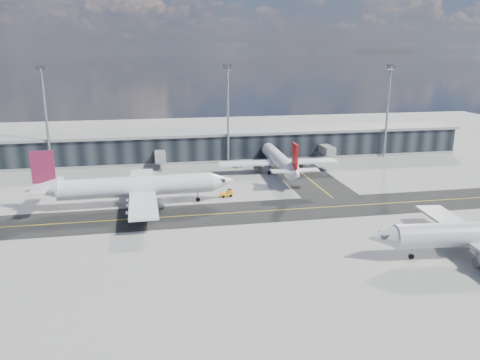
{
  "coord_description": "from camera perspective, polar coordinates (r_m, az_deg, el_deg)",
  "views": [
    {
      "loc": [
        -21.51,
        -86.16,
        32.2
      ],
      "look_at": [
        -3.33,
        11.14,
        5.0
      ],
      "focal_mm": 35.0,
      "sensor_mm": 36.0,
      "label": 1
    }
  ],
  "objects": [
    {
      "name": "baggage_tug",
      "position": [
        107.41,
        -1.55,
        -1.61
      ],
      "size": [
        2.87,
        1.74,
        1.7
      ],
      "rotation": [
        0.0,
        0.0,
        -1.43
      ],
      "color": "#FF9B0D",
      "rests_on": "ground"
    },
    {
      "name": "terminal_concourse",
      "position": [
        145.48,
        -1.87,
        4.22
      ],
      "size": [
        152.0,
        19.8,
        8.8
      ],
      "color": "black",
      "rests_on": "ground"
    },
    {
      "name": "taxiway_lanes",
      "position": [
        105.23,
        3.92,
        -2.49
      ],
      "size": [
        180.0,
        63.0,
        0.03
      ],
      "color": "black",
      "rests_on": "ground"
    },
    {
      "name": "service_van",
      "position": [
        135.9,
        -0.49,
        1.97
      ],
      "size": [
        3.77,
        5.6,
        1.43
      ],
      "primitive_type": "imported",
      "rotation": [
        0.0,
        0.0,
        0.3
      ],
      "color": "white",
      "rests_on": "ground"
    },
    {
      "name": "airliner_redtail",
      "position": [
        127.27,
        4.82,
        2.4
      ],
      "size": [
        32.73,
        38.44,
        11.4
      ],
      "rotation": [
        0.0,
        0.0,
        -0.04
      ],
      "color": "white",
      "rests_on": "ground"
    },
    {
      "name": "floodlight_masts",
      "position": [
        136.89,
        -1.48,
        8.4
      ],
      "size": [
        102.5,
        0.7,
        28.9
      ],
      "color": "gray",
      "rests_on": "ground"
    },
    {
      "name": "ground",
      "position": [
        94.47,
        3.24,
        -4.59
      ],
      "size": [
        300.0,
        300.0,
        0.0
      ],
      "primitive_type": "plane",
      "color": "gray",
      "rests_on": "ground"
    },
    {
      "name": "airliner_af",
      "position": [
        102.67,
        -12.81,
        -0.81
      ],
      "size": [
        43.59,
        37.1,
        12.94
      ],
      "rotation": [
        0.0,
        0.0,
        -1.54
      ],
      "color": "white",
      "rests_on": "ground"
    }
  ]
}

